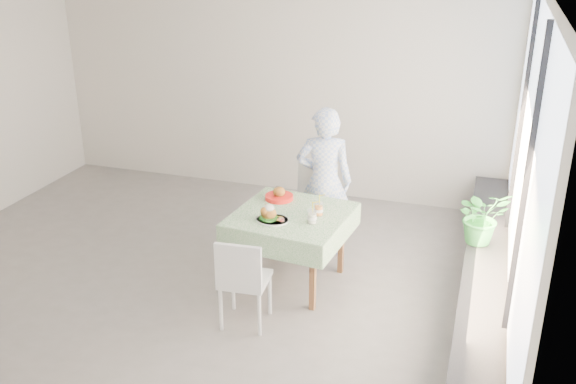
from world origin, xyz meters
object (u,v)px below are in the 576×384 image
(diner, at_px, (324,182))
(juice_cup_orange, at_px, (319,209))
(chair_near, at_px, (245,297))
(chair_far, at_px, (308,225))
(cafe_table, at_px, (291,240))
(main_dish, at_px, (270,216))
(potted_plant, at_px, (482,216))

(diner, bearing_deg, juice_cup_orange, 88.36)
(chair_near, bearing_deg, chair_far, 85.03)
(juice_cup_orange, bearing_deg, cafe_table, -170.67)
(main_dish, bearing_deg, diner, 74.74)
(chair_near, xyz_separation_m, juice_cup_orange, (0.42, 0.86, 0.54))
(chair_far, distance_m, diner, 0.53)
(diner, height_order, juice_cup_orange, diner)
(chair_far, relative_size, juice_cup_orange, 3.88)
(diner, distance_m, potted_plant, 1.63)
(chair_far, distance_m, main_dish, 1.06)
(chair_near, bearing_deg, main_dish, 86.97)
(diner, bearing_deg, chair_far, -5.26)
(diner, bearing_deg, cafe_table, 67.89)
(cafe_table, relative_size, chair_near, 1.34)
(chair_near, xyz_separation_m, main_dish, (0.03, 0.59, 0.53))
(chair_far, bearing_deg, potted_plant, -8.96)
(chair_far, bearing_deg, juice_cup_orange, -66.68)
(chair_far, xyz_separation_m, juice_cup_orange, (0.29, -0.67, 0.50))
(chair_near, relative_size, diner, 0.53)
(diner, relative_size, potted_plant, 3.03)
(potted_plant, bearing_deg, chair_far, 171.04)
(cafe_table, distance_m, diner, 0.82)
(diner, xyz_separation_m, juice_cup_orange, (0.13, -0.69, -0.01))
(cafe_table, distance_m, potted_plant, 1.81)
(chair_near, height_order, diner, diner)
(chair_near, distance_m, diner, 1.66)
(main_dish, xyz_separation_m, juice_cup_orange, (0.39, 0.26, 0.01))
(cafe_table, xyz_separation_m, juice_cup_orange, (0.26, 0.04, 0.34))
(chair_far, xyz_separation_m, potted_plant, (1.76, -0.28, 0.47))
(potted_plant, bearing_deg, diner, 169.49)
(diner, height_order, potted_plant, diner)
(chair_near, distance_m, juice_cup_orange, 1.10)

